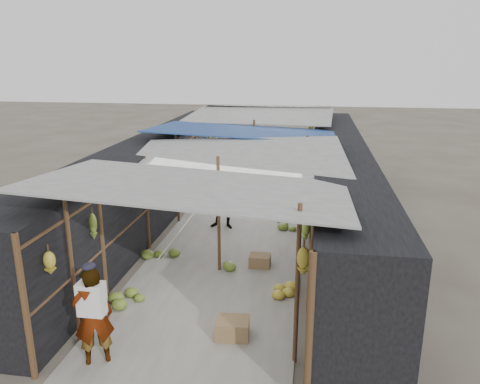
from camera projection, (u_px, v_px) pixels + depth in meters
The scene contains 14 objects.
ground at pixel (183, 350), 7.61m from camera, with size 80.00×80.00×0.00m, color #6B6356.
aisle_slab at pixel (243, 219), 13.77m from camera, with size 3.60×16.00×0.02m, color #9E998E.
stall_left at pixel (153, 178), 13.86m from camera, with size 1.40×15.00×2.30m, color black.
stall_right at pixel (338, 185), 13.06m from camera, with size 1.40×15.00×2.30m, color black.
crate_near at pixel (232, 329), 7.92m from camera, with size 0.56×0.45×0.33m, color #906949.
crate_mid at pixel (260, 261), 10.61m from camera, with size 0.47×0.38×0.28m, color #906949.
crate_back at pixel (257, 188), 16.51m from camera, with size 0.48×0.39×0.31m, color #906949.
black_basin at pixel (305, 178), 18.03m from camera, with size 0.63×0.63×0.19m, color black.
vendor_elderly at pixel (93, 316), 7.09m from camera, with size 0.59×0.39×1.62m, color white.
shopper_blue at pixel (224, 200), 12.81m from camera, with size 0.80×0.63×1.65m, color #2151A9.
vendor_seated at pixel (304, 179), 16.35m from camera, with size 0.64×0.37×0.98m, color #4A4640.
market_canopy at pixel (246, 136), 13.43m from camera, with size 5.62×15.20×2.77m.
hanging_bananas at pixel (245, 164), 13.23m from camera, with size 3.95×13.97×0.82m.
floor_bananas at pixel (245, 220), 13.23m from camera, with size 3.79×10.34×0.35m.
Camera 1 is at (1.93, -6.37, 4.60)m, focal length 35.00 mm.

